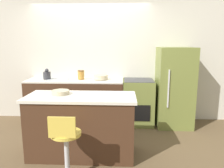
# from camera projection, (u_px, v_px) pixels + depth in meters

# --- Properties ---
(ground_plane) EXTENTS (14.00, 14.00, 0.00)m
(ground_plane) POSITION_uv_depth(u_px,v_px,m) (88.00, 128.00, 4.39)
(ground_plane) COLOR brown
(wall_back) EXTENTS (8.00, 0.06, 2.60)m
(wall_back) POSITION_uv_depth(u_px,v_px,m) (91.00, 61.00, 4.80)
(wall_back) COLOR beige
(wall_back) RESTS_ON ground_plane
(back_counter) EXTENTS (2.00, 0.61, 0.94)m
(back_counter) POSITION_uv_depth(u_px,v_px,m) (76.00, 101.00, 4.64)
(back_counter) COLOR #422819
(back_counter) RESTS_ON ground_plane
(kitchen_island) EXTENTS (1.61, 0.68, 0.93)m
(kitchen_island) POSITION_uv_depth(u_px,v_px,m) (82.00, 125.00, 3.29)
(kitchen_island) COLOR #422819
(kitchen_island) RESTS_ON ground_plane
(oven_range) EXTENTS (0.63, 0.63, 0.94)m
(oven_range) POSITION_uv_depth(u_px,v_px,m) (138.00, 102.00, 4.58)
(oven_range) COLOR olive
(oven_range) RESTS_ON ground_plane
(refrigerator) EXTENTS (0.69, 0.73, 1.60)m
(refrigerator) POSITION_uv_depth(u_px,v_px,m) (174.00, 87.00, 4.43)
(refrigerator) COLOR olive
(refrigerator) RESTS_ON ground_plane
(stool_chair) EXTENTS (0.37, 0.37, 0.88)m
(stool_chair) POSITION_uv_depth(u_px,v_px,m) (66.00, 147.00, 2.65)
(stool_chair) COLOR #B7B7BC
(stool_chair) RESTS_ON ground_plane
(kettle) EXTENTS (0.16, 0.16, 0.22)m
(kettle) POSITION_uv_depth(u_px,v_px,m) (47.00, 75.00, 4.59)
(kettle) COLOR #333338
(kettle) RESTS_ON back_counter
(mixing_bowl) EXTENTS (0.29, 0.29, 0.09)m
(mixing_bowl) POSITION_uv_depth(u_px,v_px,m) (101.00, 77.00, 4.54)
(mixing_bowl) COLOR #C1B28E
(mixing_bowl) RESTS_ON back_counter
(canister_jar) EXTENTS (0.14, 0.14, 0.18)m
(canister_jar) POSITION_uv_depth(u_px,v_px,m) (81.00, 75.00, 4.55)
(canister_jar) COLOR #B77F33
(canister_jar) RESTS_ON back_counter
(fruit_bowl) EXTENTS (0.27, 0.27, 0.06)m
(fruit_bowl) POSITION_uv_depth(u_px,v_px,m) (60.00, 92.00, 3.28)
(fruit_bowl) COLOR #C1B28E
(fruit_bowl) RESTS_ON kitchen_island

